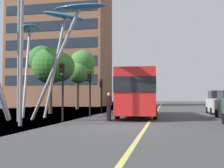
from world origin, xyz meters
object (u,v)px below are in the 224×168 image
car_parked_far (219,103)px  street_lamp (29,35)px  pedestrian (109,106)px  traffic_light_kerb_near (62,79)px  leaf_sculpture (28,20)px  red_bus (137,91)px  traffic_light_kerb_far (90,84)px  traffic_light_island_mid (101,88)px

car_parked_far → street_lamp: street_lamp is taller
pedestrian → traffic_light_kerb_near: bearing=-148.0°
leaf_sculpture → car_parked_far: bearing=32.4°
pedestrian → red_bus: bearing=70.7°
traffic_light_kerb_far → street_lamp: street_lamp is taller
traffic_light_island_mid → street_lamp: street_lamp is taller
pedestrian → car_parked_far: bearing=46.9°
traffic_light_island_mid → pedestrian: 9.37m
red_bus → leaf_sculpture: bearing=-150.3°
car_parked_far → street_lamp: (-11.71, -13.31, 3.69)m
traffic_light_kerb_near → car_parked_far: traffic_light_kerb_near is taller
street_lamp → pedestrian: (3.34, 4.36, -3.78)m
traffic_light_kerb_near → street_lamp: 3.55m
red_bus → pedestrian: size_ratio=5.90×
traffic_light_kerb_near → street_lamp: size_ratio=0.49×
leaf_sculpture → traffic_light_kerb_far: size_ratio=3.24×
street_lamp → traffic_light_kerb_near: bearing=74.3°
traffic_light_kerb_far → car_parked_far: traffic_light_kerb_far is taller
leaf_sculpture → car_parked_far: 17.74m
traffic_light_kerb_far → traffic_light_island_mid: size_ratio=1.04×
traffic_light_kerb_near → traffic_light_island_mid: size_ratio=1.07×
street_lamp → pedestrian: size_ratio=4.08×
street_lamp → pedestrian: 6.67m
traffic_light_kerb_near → car_parked_far: 15.28m
leaf_sculpture → street_lamp: 5.42m
car_parked_far → pedestrian: (-8.36, -8.95, -0.09)m
traffic_light_kerb_far → car_parked_far: size_ratio=0.88×
leaf_sculpture → traffic_light_island_mid: size_ratio=3.38×
traffic_light_kerb_far → traffic_light_island_mid: traffic_light_kerb_far is taller
red_bus → leaf_sculpture: leaf_sculpture is taller
red_bus → traffic_light_island_mid: red_bus is taller
traffic_light_island_mid → car_parked_far: traffic_light_island_mid is taller
leaf_sculpture → traffic_light_kerb_near: bearing=-26.3°
leaf_sculpture → car_parked_far: leaf_sculpture is taller
red_bus → traffic_light_kerb_far: 3.79m
red_bus → traffic_light_island_mid: size_ratio=3.18×
red_bus → pedestrian: bearing=-109.3°
traffic_light_island_mid → pedestrian: traffic_light_island_mid is taller
street_lamp → leaf_sculpture: bearing=119.2°
leaf_sculpture → traffic_light_kerb_far: 6.32m
traffic_light_kerb_far → traffic_light_island_mid: 6.21m
traffic_light_kerb_near → red_bus: bearing=54.9°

